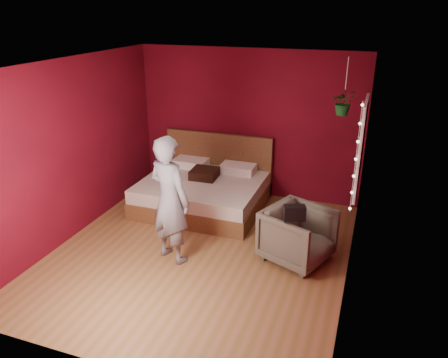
% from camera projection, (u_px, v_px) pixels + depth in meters
% --- Properties ---
extents(floor, '(4.50, 4.50, 0.00)m').
position_uv_depth(floor, '(201.00, 252.00, 6.20)').
color(floor, brown).
rests_on(floor, ground).
extents(room_walls, '(4.04, 4.54, 2.62)m').
position_uv_depth(room_walls, '(198.00, 138.00, 5.57)').
color(room_walls, maroon).
rests_on(room_walls, ground).
extents(window, '(0.05, 0.97, 1.27)m').
position_uv_depth(window, '(361.00, 147.00, 5.81)').
color(window, white).
rests_on(window, room_walls).
extents(fairy_lights, '(0.04, 0.04, 1.45)m').
position_uv_depth(fairy_lights, '(356.00, 159.00, 5.36)').
color(fairy_lights, silver).
rests_on(fairy_lights, room_walls).
extents(bed, '(2.01, 1.71, 1.10)m').
position_uv_depth(bed, '(204.00, 190.00, 7.52)').
color(bed, brown).
rests_on(bed, ground).
extents(person, '(0.75, 0.62, 1.76)m').
position_uv_depth(person, '(170.00, 200.00, 5.73)').
color(person, slate).
rests_on(person, ground).
extents(armchair, '(1.07, 1.06, 0.75)m').
position_uv_depth(armchair, '(298.00, 235.00, 5.88)').
color(armchair, '#565344').
rests_on(armchair, ground).
extents(handbag, '(0.30, 0.22, 0.19)m').
position_uv_depth(handbag, '(294.00, 213.00, 5.45)').
color(handbag, black).
rests_on(handbag, armchair).
extents(throw_pillow, '(0.46, 0.46, 0.15)m').
position_uv_depth(throw_pillow, '(204.00, 174.00, 7.44)').
color(throw_pillow, black).
rests_on(throw_pillow, bed).
extents(hanging_plant, '(0.40, 0.36, 0.82)m').
position_uv_depth(hanging_plant, '(344.00, 102.00, 6.21)').
color(hanging_plant, silver).
rests_on(hanging_plant, room_walls).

